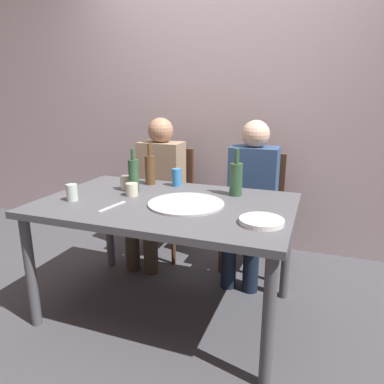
{
  "coord_description": "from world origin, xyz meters",
  "views": [
    {
      "loc": [
        0.84,
        -1.84,
        1.35
      ],
      "look_at": [
        0.14,
        0.09,
        0.78
      ],
      "focal_mm": 33.05,
      "sensor_mm": 36.0,
      "label": 1
    }
  ],
  "objects_px": {
    "pizza_tray": "(186,204)",
    "wine_glass": "(132,189)",
    "soda_can": "(177,177)",
    "guest_in_sweater": "(157,183)",
    "tumbler_far": "(72,192)",
    "tumbler_near": "(125,183)",
    "water_bottle": "(236,178)",
    "chair_right": "(254,203)",
    "plate_stack": "(262,221)",
    "beer_bottle": "(134,175)",
    "chair_left": "(165,193)",
    "dining_table": "(166,213)",
    "guest_in_beanie": "(251,192)",
    "wine_bottle": "(150,169)",
    "table_knife": "(112,207)"
  },
  "relations": [
    {
      "from": "chair_left",
      "to": "plate_stack",
      "type": "bearing_deg",
      "value": 133.72
    },
    {
      "from": "pizza_tray",
      "to": "tumbler_near",
      "type": "height_order",
      "value": "tumbler_near"
    },
    {
      "from": "chair_left",
      "to": "soda_can",
      "type": "bearing_deg",
      "value": 122.72
    },
    {
      "from": "beer_bottle",
      "to": "water_bottle",
      "type": "height_order",
      "value": "water_bottle"
    },
    {
      "from": "water_bottle",
      "to": "tumbler_far",
      "type": "relative_size",
      "value": 2.94
    },
    {
      "from": "pizza_tray",
      "to": "tumbler_near",
      "type": "xyz_separation_m",
      "value": [
        -0.5,
        0.18,
        0.04
      ]
    },
    {
      "from": "soda_can",
      "to": "beer_bottle",
      "type": "bearing_deg",
      "value": -129.92
    },
    {
      "from": "water_bottle",
      "to": "guest_in_sweater",
      "type": "bearing_deg",
      "value": 150.05
    },
    {
      "from": "tumbler_near",
      "to": "pizza_tray",
      "type": "bearing_deg",
      "value": -19.52
    },
    {
      "from": "dining_table",
      "to": "beer_bottle",
      "type": "relative_size",
      "value": 5.27
    },
    {
      "from": "beer_bottle",
      "to": "table_knife",
      "type": "height_order",
      "value": "beer_bottle"
    },
    {
      "from": "dining_table",
      "to": "tumbler_near",
      "type": "distance_m",
      "value": 0.42
    },
    {
      "from": "chair_right",
      "to": "soda_can",
      "type": "bearing_deg",
      "value": 47.78
    },
    {
      "from": "plate_stack",
      "to": "pizza_tray",
      "type": "bearing_deg",
      "value": 160.68
    },
    {
      "from": "tumbler_near",
      "to": "wine_glass",
      "type": "xyz_separation_m",
      "value": [
        0.12,
        -0.12,
        -0.01
      ]
    },
    {
      "from": "soda_can",
      "to": "guest_in_sweater",
      "type": "distance_m",
      "value": 0.5
    },
    {
      "from": "pizza_tray",
      "to": "tumbler_near",
      "type": "relative_size",
      "value": 4.83
    },
    {
      "from": "wine_glass",
      "to": "soda_can",
      "type": "relative_size",
      "value": 0.66
    },
    {
      "from": "tumbler_near",
      "to": "tumbler_far",
      "type": "distance_m",
      "value": 0.38
    },
    {
      "from": "pizza_tray",
      "to": "wine_glass",
      "type": "xyz_separation_m",
      "value": [
        -0.39,
        0.06,
        0.03
      ]
    },
    {
      "from": "plate_stack",
      "to": "chair_right",
      "type": "bearing_deg",
      "value": 102.03
    },
    {
      "from": "wine_bottle",
      "to": "plate_stack",
      "type": "distance_m",
      "value": 1.03
    },
    {
      "from": "water_bottle",
      "to": "chair_right",
      "type": "distance_m",
      "value": 0.68
    },
    {
      "from": "soda_can",
      "to": "guest_in_beanie",
      "type": "bearing_deg",
      "value": 37.6
    },
    {
      "from": "dining_table",
      "to": "guest_in_sweater",
      "type": "bearing_deg",
      "value": 119.29
    },
    {
      "from": "wine_bottle",
      "to": "wine_glass",
      "type": "relative_size",
      "value": 3.57
    },
    {
      "from": "pizza_tray",
      "to": "soda_can",
      "type": "xyz_separation_m",
      "value": [
        -0.22,
        0.38,
        0.06
      ]
    },
    {
      "from": "dining_table",
      "to": "chair_right",
      "type": "xyz_separation_m",
      "value": [
        0.37,
        0.87,
        -0.15
      ]
    },
    {
      "from": "dining_table",
      "to": "wine_glass",
      "type": "distance_m",
      "value": 0.28
    },
    {
      "from": "tumbler_far",
      "to": "beer_bottle",
      "type": "bearing_deg",
      "value": 50.19
    },
    {
      "from": "water_bottle",
      "to": "table_knife",
      "type": "xyz_separation_m",
      "value": [
        -0.6,
        -0.48,
        -0.11
      ]
    },
    {
      "from": "beer_bottle",
      "to": "chair_left",
      "type": "height_order",
      "value": "beer_bottle"
    },
    {
      "from": "pizza_tray",
      "to": "guest_in_sweater",
      "type": "xyz_separation_m",
      "value": [
        -0.54,
        0.74,
        -0.1
      ]
    },
    {
      "from": "tumbler_far",
      "to": "guest_in_beanie",
      "type": "distance_m",
      "value": 1.28
    },
    {
      "from": "plate_stack",
      "to": "soda_can",
      "type": "bearing_deg",
      "value": 141.23
    },
    {
      "from": "soda_can",
      "to": "plate_stack",
      "type": "relative_size",
      "value": 0.55
    },
    {
      "from": "wine_glass",
      "to": "chair_left",
      "type": "relative_size",
      "value": 0.09
    },
    {
      "from": "soda_can",
      "to": "pizza_tray",
      "type": "bearing_deg",
      "value": -60.52
    },
    {
      "from": "pizza_tray",
      "to": "beer_bottle",
      "type": "height_order",
      "value": "beer_bottle"
    },
    {
      "from": "guest_in_beanie",
      "to": "plate_stack",
      "type": "bearing_deg",
      "value": 103.99
    },
    {
      "from": "chair_left",
      "to": "guest_in_beanie",
      "type": "distance_m",
      "value": 0.8
    },
    {
      "from": "beer_bottle",
      "to": "tumbler_near",
      "type": "bearing_deg",
      "value": 156.93
    },
    {
      "from": "chair_right",
      "to": "guest_in_beanie",
      "type": "height_order",
      "value": "guest_in_beanie"
    },
    {
      "from": "wine_glass",
      "to": "dining_table",
      "type": "bearing_deg",
      "value": -9.79
    },
    {
      "from": "pizza_tray",
      "to": "wine_bottle",
      "type": "bearing_deg",
      "value": 138.43
    },
    {
      "from": "tumbler_far",
      "to": "guest_in_beanie",
      "type": "bearing_deg",
      "value": 44.52
    },
    {
      "from": "tumbler_far",
      "to": "tumbler_near",
      "type": "bearing_deg",
      "value": 63.87
    },
    {
      "from": "dining_table",
      "to": "beer_bottle",
      "type": "distance_m",
      "value": 0.36
    },
    {
      "from": "dining_table",
      "to": "tumbler_far",
      "type": "height_order",
      "value": "tumbler_far"
    },
    {
      "from": "dining_table",
      "to": "plate_stack",
      "type": "height_order",
      "value": "plate_stack"
    }
  ]
}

